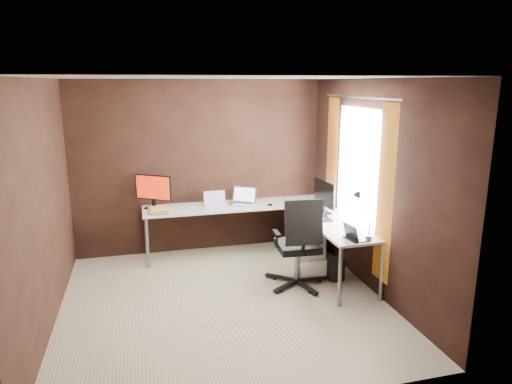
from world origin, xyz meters
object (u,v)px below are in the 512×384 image
(laptop_black_small, at_px, (354,236))
(monitor_left, at_px, (153,190))
(laptop_black_big, at_px, (318,215))
(office_chair, at_px, (298,260))
(laptop_silver, at_px, (243,200))
(desk_lamp, at_px, (362,210))
(drawer_pedestal, at_px, (306,235))
(monitor_right, at_px, (324,195))
(laptop_white, at_px, (215,203))
(book_stack, at_px, (158,210))
(wastebasket, at_px, (336,269))

(laptop_black_small, bearing_deg, monitor_left, 40.94)
(laptop_black_big, bearing_deg, office_chair, 136.38)
(laptop_silver, xyz_separation_m, desk_lamp, (0.95, -1.82, 0.29))
(drawer_pedestal, distance_m, laptop_black_big, 0.76)
(monitor_right, xyz_separation_m, laptop_white, (-1.36, 0.74, -0.21))
(book_stack, height_order, desk_lamp, desk_lamp)
(laptop_silver, distance_m, office_chair, 1.44)
(monitor_left, xyz_separation_m, book_stack, (0.05, -0.28, -0.23))
(laptop_white, relative_size, laptop_black_big, 0.86)
(book_stack, xyz_separation_m, desk_lamp, (2.17, -1.62, 0.30))
(book_stack, bearing_deg, monitor_left, 99.22)
(laptop_black_big, bearing_deg, monitor_right, -35.62)
(monitor_right, bearing_deg, monitor_left, 63.67)
(wastebasket, bearing_deg, desk_lamp, -86.55)
(laptop_black_small, distance_m, book_stack, 2.64)
(desk_lamp, height_order, wastebasket, desk_lamp)
(laptop_silver, relative_size, desk_lamp, 0.81)
(drawer_pedestal, bearing_deg, desk_lamp, -85.90)
(laptop_black_small, xyz_separation_m, book_stack, (-2.08, 1.62, -0.00))
(book_stack, bearing_deg, drawer_pedestal, -5.07)
(monitor_left, height_order, laptop_black_small, monitor_left)
(book_stack, bearing_deg, monitor_right, -14.69)
(laptop_silver, height_order, book_stack, laptop_silver)
(laptop_silver, bearing_deg, monitor_right, -5.55)
(monitor_right, relative_size, laptop_white, 1.77)
(laptop_black_small, bearing_deg, wastebasket, -12.93)
(monitor_left, bearing_deg, wastebasket, 1.83)
(drawer_pedestal, relative_size, book_stack, 2.16)
(wastebasket, bearing_deg, laptop_silver, 125.87)
(laptop_silver, xyz_separation_m, laptop_black_small, (0.86, -1.82, -0.01))
(monitor_right, distance_m, laptop_white, 1.56)
(laptop_white, bearing_deg, monitor_left, 173.63)
(desk_lamp, distance_m, office_chair, 1.06)
(monitor_right, height_order, desk_lamp, desk_lamp)
(laptop_black_big, height_order, wastebasket, laptop_black_big)
(monitor_left, height_order, laptop_silver, monitor_left)
(laptop_silver, bearing_deg, office_chair, -39.95)
(drawer_pedestal, height_order, laptop_black_small, laptop_black_small)
(drawer_pedestal, xyz_separation_m, monitor_left, (-2.11, 0.46, 0.70))
(laptop_black_big, relative_size, book_stack, 1.29)
(book_stack, xyz_separation_m, wastebasket, (2.14, -1.07, -0.64))
(drawer_pedestal, bearing_deg, monitor_left, 167.68)
(laptop_black_big, bearing_deg, wastebasket, -150.39)
(book_stack, bearing_deg, laptop_silver, 9.20)
(office_chair, bearing_deg, laptop_white, 125.63)
(book_stack, distance_m, office_chair, 2.01)
(laptop_white, bearing_deg, laptop_silver, 3.69)
(laptop_white, distance_m, office_chair, 1.58)
(wastebasket, bearing_deg, laptop_black_big, 115.36)
(drawer_pedestal, xyz_separation_m, laptop_black_big, (-0.07, -0.59, 0.48))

